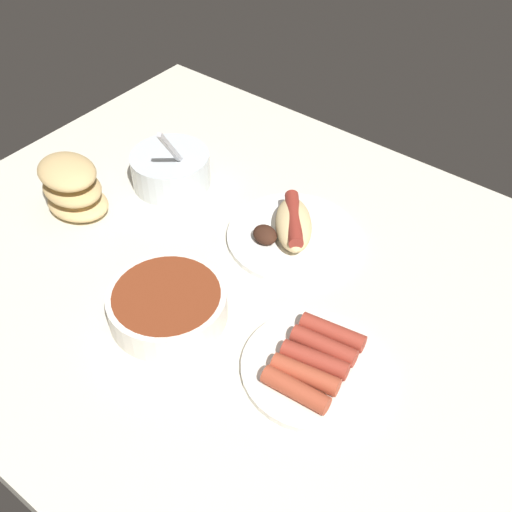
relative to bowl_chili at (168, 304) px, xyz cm
name	(u,v)px	position (x,y,z in cm)	size (l,w,h in cm)	color
ground_plane	(260,289)	(6.40, 13.85, -4.15)	(120.00, 90.00, 3.00)	silver
bowl_chili	(168,304)	(0.00, 0.00, 0.00)	(17.64, 17.64, 4.83)	white
plate_hotdog_assembled	(292,231)	(4.31, 25.27, -0.80)	(22.29, 22.29, 5.61)	white
plate_sausages	(314,364)	(22.58, 5.28, -1.39)	(20.32, 20.32, 3.55)	white
bowl_coleslaw	(171,168)	(-22.28, 24.11, 0.80)	(14.43, 14.43, 15.89)	silver
bread_stack	(72,188)	(-29.52, 7.67, 2.75)	(12.91, 11.13, 10.80)	#DBB77A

